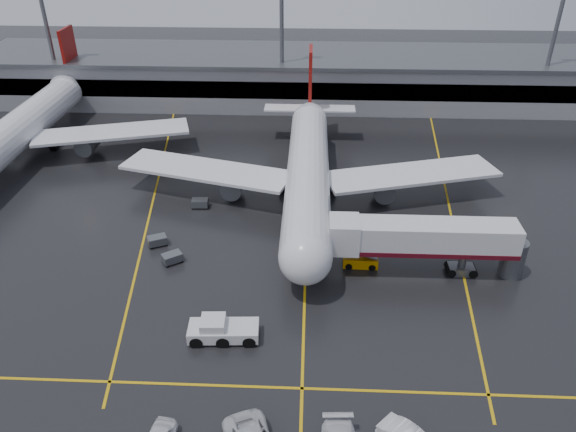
{
  "coord_description": "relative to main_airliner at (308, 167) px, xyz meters",
  "views": [
    {
      "loc": [
        0.22,
        -52.28,
        34.01
      ],
      "look_at": [
        -2.0,
        -2.0,
        4.0
      ],
      "focal_mm": 34.12,
      "sensor_mm": 36.0,
      "label": 1
    }
  ],
  "objects": [
    {
      "name": "apron_line_left",
      "position": [
        -20.0,
        0.3,
        -4.2
      ],
      "size": [
        9.99,
        69.35,
        0.02
      ],
      "primitive_type": "cube",
      "rotation": [
        0.0,
        0.0,
        0.14
      ],
      "color": "gold",
      "rests_on": "ground"
    },
    {
      "name": "baggage_cart_a",
      "position": [
        -14.12,
        -15.18,
        -3.58
      ],
      "size": [
        2.38,
        2.21,
        1.12
      ],
      "color": "#595B60",
      "rests_on": "ground"
    },
    {
      "name": "light_mast_left",
      "position": [
        -45.0,
        32.3,
        10.27
      ],
      "size": [
        3.0,
        1.2,
        25.45
      ],
      "color": "#595B60",
      "rests_on": "ground"
    },
    {
      "name": "pushback_tractor",
      "position": [
        -7.2,
        -26.26,
        -3.33
      ],
      "size": [
        6.27,
        2.94,
        2.2
      ],
      "color": "silver",
      "rests_on": "ground"
    },
    {
      "name": "light_mast_right",
      "position": [
        40.0,
        32.3,
        10.27
      ],
      "size": [
        3.0,
        1.2,
        25.45
      ],
      "color": "#595B60",
      "rests_on": "ground"
    },
    {
      "name": "light_mast_mid",
      "position": [
        -5.0,
        32.3,
        10.27
      ],
      "size": [
        3.0,
        1.2,
        25.45
      ],
      "color": "#595B60",
      "rests_on": "ground"
    },
    {
      "name": "jet_bridge",
      "position": [
        11.87,
        -15.7,
        -0.28
      ],
      "size": [
        19.9,
        3.4,
        6.05
      ],
      "color": "silver",
      "rests_on": "ground"
    },
    {
      "name": "apron_line_right",
      "position": [
        18.0,
        0.3,
        -4.2
      ],
      "size": [
        7.57,
        69.64,
        0.02
      ],
      "primitive_type": "cube",
      "rotation": [
        0.0,
        0.0,
        -0.1
      ],
      "color": "gold",
      "rests_on": "ground"
    },
    {
      "name": "baggage_cart_b",
      "position": [
        -16.52,
        -11.97,
        -3.58
      ],
      "size": [
        2.36,
        2.03,
        1.12
      ],
      "color": "#595B60",
      "rests_on": "ground"
    },
    {
      "name": "apron_line_stop",
      "position": [
        0.0,
        -31.7,
        -4.2
      ],
      "size": [
        60.0,
        0.25,
        0.02
      ],
      "primitive_type": "cube",
      "color": "gold",
      "rests_on": "ground"
    },
    {
      "name": "main_airliner",
      "position": [
        0.0,
        0.0,
        0.0
      ],
      "size": [
        48.8,
        45.6,
        14.1
      ],
      "color": "silver",
      "rests_on": "ground"
    },
    {
      "name": "terminal",
      "position": [
        0.0,
        38.23,
        0.11
      ],
      "size": [
        122.0,
        19.0,
        8.6
      ],
      "color": "gray",
      "rests_on": "ground"
    },
    {
      "name": "apron_line_centre",
      "position": [
        0.0,
        -9.7,
        -4.2
      ],
      "size": [
        0.25,
        90.0,
        0.02
      ],
      "primitive_type": "cube",
      "color": "gold",
      "rests_on": "ground"
    },
    {
      "name": "ground",
      "position": [
        0.0,
        -9.7,
        -4.21
      ],
      "size": [
        220.0,
        220.0,
        0.0
      ],
      "primitive_type": "plane",
      "color": "black",
      "rests_on": "ground"
    },
    {
      "name": "belt_loader",
      "position": [
        5.75,
        -14.84,
        -3.64
      ],
      "size": [
        3.68,
        1.83,
        2.3
      ],
      "color": "orange",
      "rests_on": "ground"
    },
    {
      "name": "baggage_cart_c",
      "position": [
        -13.33,
        -3.36,
        -3.58
      ],
      "size": [
        2.06,
        1.39,
        1.12
      ],
      "color": "#595B60",
      "rests_on": "ground"
    },
    {
      "name": "second_airliner",
      "position": [
        -42.0,
        12.0,
        0.0
      ],
      "size": [
        48.8,
        45.6,
        14.1
      ],
      "color": "silver",
      "rests_on": "ground"
    }
  ]
}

